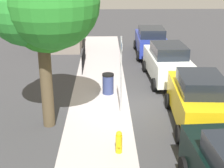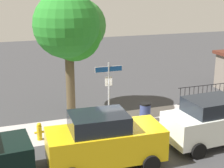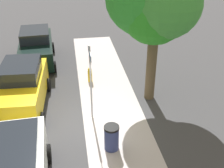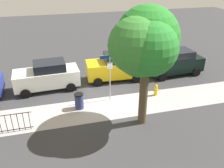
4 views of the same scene
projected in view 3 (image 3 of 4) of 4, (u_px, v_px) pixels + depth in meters
The scene contains 8 objects.
ground_plane at pixel (84, 124), 11.33m from camera, with size 60.00×60.00×0.00m, color #38383A.
sidewalk_strip at pixel (125, 155), 9.79m from camera, with size 24.00×2.60×0.00m, color #ADA4A4.
street_sign at pixel (90, 70), 10.68m from camera, with size 1.24×0.07×3.20m.
shade_tree at pixel (157, 3), 10.79m from camera, with size 3.70×3.83×6.21m.
car_black at pixel (36, 47), 15.98m from camera, with size 4.36×2.21×1.94m.
car_yellow at pixel (22, 88), 11.86m from camera, with size 4.25×2.12×2.06m.
fire_hydrant at pixel (90, 75), 14.25m from camera, with size 0.42×0.22×0.78m.
trash_bin at pixel (112, 138), 9.85m from camera, with size 0.55×0.55×0.98m.
Camera 3 is at (9.12, -0.30, 7.01)m, focal length 44.57 mm.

